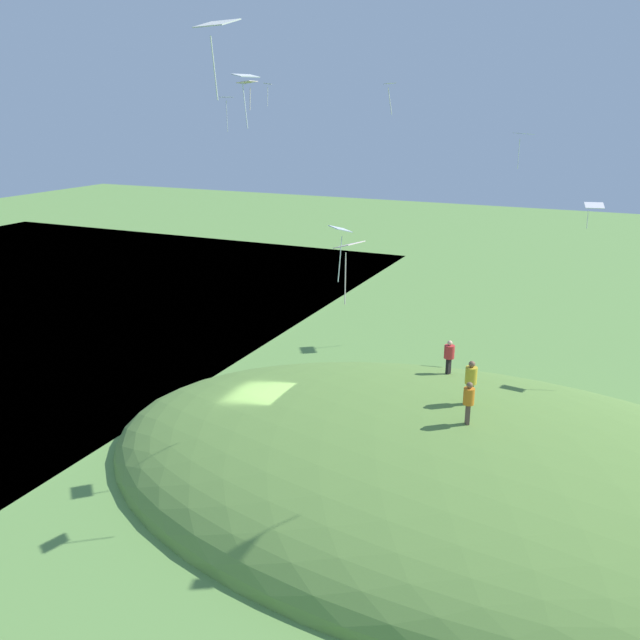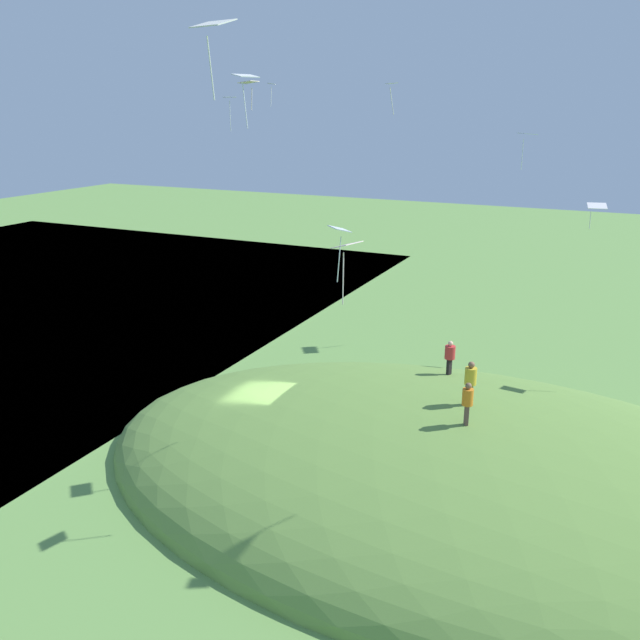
# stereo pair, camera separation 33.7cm
# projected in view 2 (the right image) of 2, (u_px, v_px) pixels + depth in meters

# --- Properties ---
(ground_plane) EXTENTS (160.00, 160.00, 0.00)m
(ground_plane) POSITION_uv_depth(u_px,v_px,m) (259.00, 440.00, 29.67)
(ground_plane) COLOR #639145
(grass_hill) EXTENTS (30.32, 19.14, 5.76)m
(grass_hill) POSITION_uv_depth(u_px,v_px,m) (459.00, 483.00, 26.27)
(grass_hill) COLOR olive
(grass_hill) RESTS_ON ground_plane
(person_with_child) EXTENTS (0.65, 0.65, 1.80)m
(person_with_child) POSITION_uv_depth(u_px,v_px,m) (471.00, 378.00, 26.08)
(person_with_child) COLOR brown
(person_with_child) RESTS_ON grass_hill
(person_walking_path) EXTENTS (0.55, 0.55, 1.66)m
(person_walking_path) POSITION_uv_depth(u_px,v_px,m) (468.00, 399.00, 24.39)
(person_walking_path) COLOR brown
(person_walking_path) RESTS_ON grass_hill
(person_watching_kites) EXTENTS (0.59, 0.59, 1.60)m
(person_watching_kites) POSITION_uv_depth(u_px,v_px,m) (450.00, 354.00, 30.18)
(person_watching_kites) COLOR black
(person_watching_kites) RESTS_ON grass_hill
(kite_0) EXTENTS (1.33, 1.42, 2.13)m
(kite_0) POSITION_uv_depth(u_px,v_px,m) (527.00, 135.00, 39.36)
(kite_0) COLOR silver
(kite_1) EXTENTS (0.91, 1.06, 1.96)m
(kite_1) POSITION_uv_depth(u_px,v_px,m) (246.00, 79.00, 24.98)
(kite_1) COLOR white
(kite_2) EXTENTS (0.76, 0.81, 1.45)m
(kite_2) POSITION_uv_depth(u_px,v_px,m) (392.00, 86.00, 31.64)
(kite_2) COLOR silver
(kite_5) EXTENTS (1.19, 0.93, 2.00)m
(kite_5) POSITION_uv_depth(u_px,v_px,m) (213.00, 27.00, 17.39)
(kite_5) COLOR white
(kite_6) EXTENTS (0.94, 0.91, 2.01)m
(kite_6) POSITION_uv_depth(u_px,v_px,m) (230.00, 100.00, 39.73)
(kite_6) COLOR white
(kite_7) EXTENTS (0.76, 1.03, 1.29)m
(kite_7) POSITION_uv_depth(u_px,v_px,m) (249.00, 83.00, 30.73)
(kite_7) COLOR #F3DBCF
(kite_8) EXTENTS (0.75, 0.87, 1.42)m
(kite_8) POSITION_uv_depth(u_px,v_px,m) (271.00, 85.00, 42.36)
(kite_8) COLOR white
(kite_9) EXTENTS (0.85, 1.06, 2.09)m
(kite_9) POSITION_uv_depth(u_px,v_px,m) (347.00, 249.00, 21.67)
(kite_9) COLOR #F7DAD5
(kite_10) EXTENTS (0.98, 0.76, 1.22)m
(kite_10) POSITION_uv_depth(u_px,v_px,m) (597.00, 207.00, 31.91)
(kite_10) COLOR white
(kite_12) EXTENTS (1.08, 1.07, 2.09)m
(kite_12) POSITION_uv_depth(u_px,v_px,m) (340.00, 233.00, 24.71)
(kite_12) COLOR white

